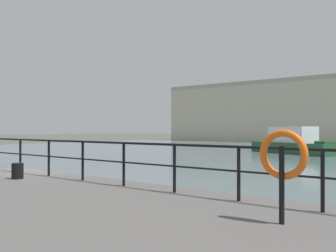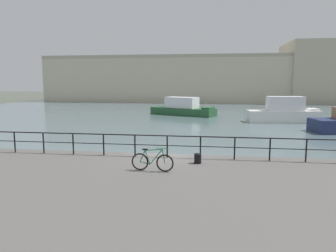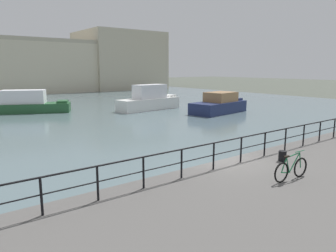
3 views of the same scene
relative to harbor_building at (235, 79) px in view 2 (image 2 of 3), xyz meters
The scene contains 9 objects.
ground_plane 57.96m from the harbor_building, 96.98° to the right, with size 240.00×240.00×0.00m, color #4C5147.
water_basin 28.47m from the harbor_building, 104.51° to the right, with size 80.00×60.00×0.01m, color slate.
quay_promenade 64.36m from the harbor_building, 96.28° to the right, with size 56.00×13.00×0.84m, color #565451.
harbor_building is the anchor object (origin of this frame).
moored_green_narrowboat 31.94m from the harbor_building, 105.92° to the right, with size 9.19×6.08×2.41m.
moored_small_launch 36.81m from the harbor_building, 85.08° to the right, with size 7.90×3.06×2.85m.
quay_railing 58.66m from the harbor_building, 97.45° to the right, with size 23.94×0.07×1.08m.
parked_bicycle 61.03m from the harbor_building, 96.65° to the right, with size 1.77×0.19×0.98m.
mooring_bollard 59.38m from the harbor_building, 95.12° to the right, with size 0.32×0.32×0.44m, color black.
Camera 2 is at (2.37, -15.55, 4.46)m, focal length 33.92 mm.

